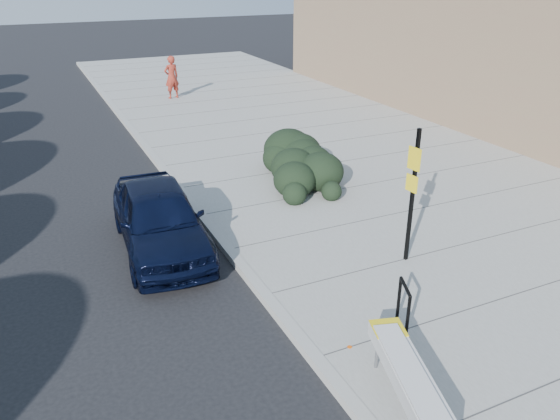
{
  "coord_description": "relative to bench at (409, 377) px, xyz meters",
  "views": [
    {
      "loc": [
        -3.49,
        -8.03,
        5.85
      ],
      "look_at": [
        1.09,
        1.72,
        1.0
      ],
      "focal_mm": 35.0,
      "sensor_mm": 36.0,
      "label": 1
    }
  ],
  "objects": [
    {
      "name": "bench",
      "position": [
        0.0,
        0.0,
        0.0
      ],
      "size": [
        1.15,
        2.38,
        0.71
      ],
      "rotation": [
        0.0,
        0.0,
        -0.3
      ],
      "color": "gray",
      "rests_on": "sidewalk_near"
    },
    {
      "name": "ground",
      "position": [
        -0.6,
        3.49,
        -0.71
      ],
      "size": [
        120.0,
        120.0,
        0.0
      ],
      "primitive_type": "plane",
      "color": "black",
      "rests_on": "ground"
    },
    {
      "name": "curb_near",
      "position": [
        -0.6,
        8.49,
        -0.63
      ],
      "size": [
        0.22,
        50.0,
        0.17
      ],
      "primitive_type": "cube",
      "color": "#9E9E99",
      "rests_on": "ground"
    },
    {
      "name": "bike_rack",
      "position": [
        1.02,
        1.49,
        -0.01
      ],
      "size": [
        0.27,
        0.58,
        0.91
      ],
      "rotation": [
        0.0,
        0.0,
        -0.39
      ],
      "color": "black",
      "rests_on": "sidewalk_near"
    },
    {
      "name": "sign_post",
      "position": [
        2.62,
        3.48,
        1.05
      ],
      "size": [
        0.12,
        0.33,
        2.86
      ],
      "rotation": [
        0.0,
        0.0,
        0.11
      ],
      "color": "black",
      "rests_on": "sidewalk_near"
    },
    {
      "name": "sidewalk_near",
      "position": [
        5.0,
        8.49,
        -0.64
      ],
      "size": [
        11.2,
        50.0,
        0.15
      ],
      "primitive_type": "cube",
      "color": "gray",
      "rests_on": "ground"
    },
    {
      "name": "pedestrian",
      "position": [
        2.22,
        20.68,
        0.41
      ],
      "size": [
        0.79,
        0.61,
        1.93
      ],
      "primitive_type": "imported",
      "rotation": [
        0.0,
        0.0,
        3.37
      ],
      "color": "maroon",
      "rests_on": "sidewalk_near"
    },
    {
      "name": "hedge",
      "position": [
        2.66,
        8.73,
        0.12
      ],
      "size": [
        2.46,
        3.93,
        1.37
      ],
      "primitive_type": "ellipsoid",
      "rotation": [
        0.0,
        0.0,
        -0.18
      ],
      "color": "black",
      "rests_on": "sidewalk_near"
    },
    {
      "name": "sedan_navy",
      "position": [
        -1.86,
        6.44,
        0.04
      ],
      "size": [
        2.03,
        4.49,
        1.5
      ],
      "primitive_type": "imported",
      "rotation": [
        0.0,
        0.0,
        -0.06
      ],
      "color": "black",
      "rests_on": "ground"
    }
  ]
}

